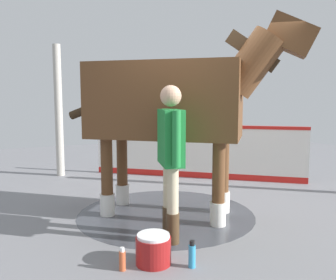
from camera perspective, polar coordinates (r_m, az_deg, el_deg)
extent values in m
cube|color=gray|center=(5.23, 3.04, -11.30)|extent=(16.00, 16.00, 0.02)
cylinder|color=#42444C|center=(5.06, -0.35, -11.75)|extent=(2.46, 2.46, 0.00)
cube|color=white|center=(7.19, 4.55, -2.07)|extent=(3.30, 2.84, 1.02)
cube|color=red|center=(7.13, 4.59, 2.22)|extent=(3.32, 2.86, 0.06)
cube|color=red|center=(7.27, 4.52, -5.57)|extent=(3.31, 2.85, 0.12)
cylinder|color=#B7B2A8|center=(7.63, -17.21, 4.47)|extent=(0.16, 0.16, 2.69)
cube|color=brown|center=(4.80, -0.36, 6.36)|extent=(2.16, 2.05, 0.99)
cylinder|color=brown|center=(5.05, 8.85, -5.56)|extent=(0.16, 0.16, 1.08)
cylinder|color=silver|center=(5.14, 8.77, -9.79)|extent=(0.20, 0.20, 0.30)
cylinder|color=brown|center=(4.52, 8.13, -7.00)|extent=(0.16, 0.16, 1.08)
cylinder|color=silver|center=(4.62, 8.05, -11.68)|extent=(0.20, 0.20, 0.30)
cylinder|color=brown|center=(5.41, -7.40, -4.71)|extent=(0.16, 0.16, 1.08)
cylinder|color=silver|center=(5.50, -7.34, -8.67)|extent=(0.20, 0.20, 0.30)
cylinder|color=brown|center=(4.92, -9.81, -5.90)|extent=(0.16, 0.16, 1.08)
cylinder|color=silver|center=(5.02, -9.72, -10.23)|extent=(0.20, 0.20, 0.30)
cylinder|color=brown|center=(4.66, 13.39, 11.95)|extent=(0.91, 0.87, 0.90)
cube|color=#382819|center=(4.67, 13.44, 13.77)|extent=(0.55, 0.49, 0.55)
cube|color=brown|center=(4.71, 19.12, 15.64)|extent=(0.68, 0.64, 0.56)
cylinder|color=#382819|center=(5.20, -12.18, 5.13)|extent=(0.61, 0.55, 0.35)
cylinder|color=#47331E|center=(4.04, 0.75, -14.01)|extent=(0.15, 0.15, 0.35)
cylinder|color=#C6B793|center=(3.91, 0.76, -8.05)|extent=(0.13, 0.13, 0.52)
cylinder|color=#47331E|center=(4.25, 0.12, -12.95)|extent=(0.15, 0.15, 0.35)
cylinder|color=#C6B793|center=(4.13, 0.13, -7.26)|extent=(0.13, 0.13, 0.52)
cube|color=#1E7F38|center=(3.92, 0.44, 0.44)|extent=(0.35, 0.55, 0.62)
cylinder|color=#1E7F38|center=(3.62, 1.37, 0.17)|extent=(0.09, 0.09, 0.58)
cylinder|color=#1E7F38|center=(4.21, -0.36, 1.09)|extent=(0.09, 0.09, 0.58)
sphere|color=tan|center=(3.89, 0.45, 7.11)|extent=(0.24, 0.24, 0.24)
cylinder|color=maroon|center=(3.61, -2.37, -17.36)|extent=(0.35, 0.35, 0.27)
cylinder|color=white|center=(3.55, -2.38, -15.17)|extent=(0.32, 0.32, 0.03)
cylinder|color=#3399CC|center=(3.55, 3.88, -18.20)|extent=(0.07, 0.07, 0.22)
cylinder|color=black|center=(3.50, 3.90, -16.23)|extent=(0.05, 0.05, 0.05)
cylinder|color=#CC5933|center=(3.52, -7.37, -18.77)|extent=(0.06, 0.06, 0.18)
cylinder|color=white|center=(3.48, -7.39, -17.10)|extent=(0.04, 0.04, 0.04)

